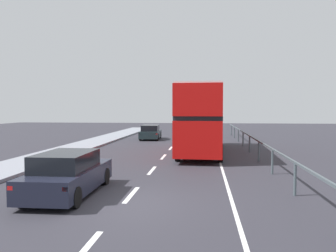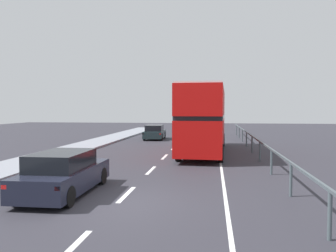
% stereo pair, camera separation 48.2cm
% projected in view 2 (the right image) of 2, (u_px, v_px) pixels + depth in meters
% --- Properties ---
extents(ground_plane, '(74.37, 120.00, 0.10)m').
position_uv_depth(ground_plane, '(119.00, 203.00, 10.73)').
color(ground_plane, '#2E2C34').
extents(lane_paint_markings, '(3.47, 46.00, 0.01)m').
position_uv_depth(lane_paint_markings, '(197.00, 161.00, 18.92)').
color(lane_paint_markings, silver).
rests_on(lane_paint_markings, ground).
extents(bridge_side_railing, '(0.10, 42.00, 1.16)m').
position_uv_depth(bridge_side_railing, '(260.00, 145.00, 18.87)').
color(bridge_side_railing, '#465156').
rests_on(bridge_side_railing, ground).
extents(double_decker_bus_red, '(2.99, 11.27, 4.33)m').
position_uv_depth(double_decker_bus_red, '(204.00, 118.00, 22.68)').
color(double_decker_bus_red, red).
rests_on(double_decker_bus_red, ground).
extents(hatchback_car_near, '(1.86, 4.59, 1.46)m').
position_uv_depth(hatchback_car_near, '(64.00, 174.00, 11.68)').
color(hatchback_car_near, '#1C1F2E').
rests_on(hatchback_car_near, ground).
extents(sedan_car_ahead, '(1.91, 4.09, 1.38)m').
position_uv_depth(sedan_car_ahead, '(155.00, 132.00, 32.68)').
color(sedan_car_ahead, '#1A2A2D').
rests_on(sedan_car_ahead, ground).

